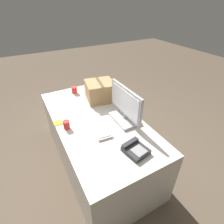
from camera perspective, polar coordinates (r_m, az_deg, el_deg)
The scene contains 10 objects.
ground_plane at distance 2.51m, azimuth -4.44°, elevation -15.26°, with size 12.00×12.00×0.00m, color brown.
office_desk at distance 2.25m, azimuth -4.84°, elevation -9.34°, with size 1.80×0.90×0.71m.
monitor at distance 1.90m, azimuth 4.34°, elevation 1.54°, with size 0.55×0.24×0.40m.
keyboard at distance 1.89m, azimuth -4.43°, elevation -4.55°, with size 0.46×0.19×0.03m.
desk_phone at distance 1.62m, azimuth 7.57°, elevation -12.03°, with size 0.23×0.22×0.07m.
paper_cup_left at distance 2.58m, azimuth -12.19°, elevation 7.02°, with size 0.08×0.08×0.09m.
paper_cup_right at distance 1.90m, azimuth -14.62°, elevation -4.07°, with size 0.07×0.07×0.09m.
spoon at distance 2.36m, azimuth -13.61°, elevation 2.90°, with size 0.02×0.15×0.00m.
cardboard_box at distance 2.34m, azimuth -3.93°, elevation 6.90°, with size 0.39×0.41×0.25m.
sticky_note_pad at distance 2.03m, azimuth -17.24°, elevation -3.41°, with size 0.09×0.09×0.01m.
Camera 1 is at (1.52, -0.62, 1.89)m, focal length 28.00 mm.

